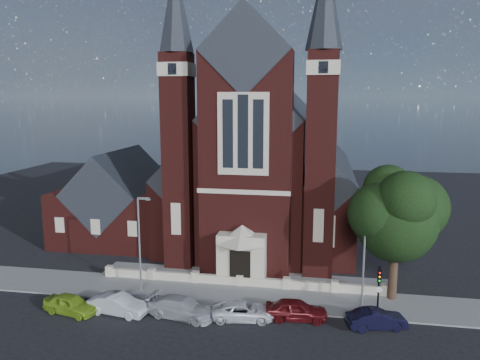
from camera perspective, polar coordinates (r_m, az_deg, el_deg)
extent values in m
plane|color=black|center=(49.19, 1.77, -9.01)|extent=(120.00, 120.00, 0.00)
cube|color=slate|center=(39.54, -0.51, -13.92)|extent=(60.00, 5.00, 0.12)
cube|color=slate|center=(43.17, 0.49, -11.80)|extent=(26.00, 3.00, 0.14)
cube|color=#BAAD94|center=(41.35, 0.01, -12.81)|extent=(24.00, 0.40, 0.90)
cube|color=#461612|center=(57.12, 3.26, 0.92)|extent=(10.00, 30.00, 14.00)
cube|color=black|center=(56.43, 3.34, 7.95)|extent=(10.00, 30.20, 10.00)
cube|color=#461612|center=(58.07, -4.26, -1.96)|extent=(5.00, 26.00, 8.00)
cube|color=#461612|center=(56.32, 10.71, -2.49)|extent=(5.00, 26.00, 8.00)
cube|color=black|center=(57.37, -4.31, 1.95)|extent=(5.01, 26.20, 5.01)
cube|color=black|center=(55.60, 10.85, 1.54)|extent=(5.01, 26.20, 5.01)
cube|color=#461612|center=(41.49, 0.74, 1.65)|extent=(8.00, 3.00, 20.00)
cube|color=black|center=(41.23, 0.77, 15.53)|extent=(8.00, 3.20, 8.00)
cube|color=#BAAD94|center=(39.64, 0.38, 5.62)|extent=(4.40, 0.15, 7.00)
cube|color=black|center=(39.55, 0.36, 5.90)|extent=(0.90, 0.08, 6.20)
cube|color=#BAAD94|center=(41.47, 0.26, -9.48)|extent=(4.20, 2.00, 4.40)
cube|color=black|center=(40.70, 0.00, -10.76)|extent=(1.80, 0.12, 3.20)
cone|color=#BAAD94|center=(40.78, 0.26, -6.57)|extent=(4.60, 4.60, 1.60)
cube|color=#461612|center=(43.96, -7.44, 2.04)|extent=(2.60, 2.60, 20.00)
cube|color=#BAAD94|center=(43.60, -7.70, 13.17)|extent=(2.80, 2.80, 1.20)
cone|color=black|center=(44.25, -7.88, 20.30)|extent=(3.20, 3.20, 8.00)
cube|color=#461612|center=(41.94, 9.76, 1.59)|extent=(2.60, 2.60, 20.00)
cube|color=#BAAD94|center=(41.57, 10.12, 13.26)|extent=(2.80, 2.80, 1.20)
cone|color=black|center=(42.24, 10.36, 20.73)|extent=(3.20, 3.20, 8.00)
cube|color=#461612|center=(55.55, -14.34, -3.86)|extent=(12.00, 12.00, 6.00)
cube|color=black|center=(54.92, -14.48, -0.82)|extent=(8.49, 12.20, 8.49)
cylinder|color=black|center=(39.84, 18.18, -10.38)|extent=(0.70, 0.70, 5.00)
sphere|color=black|center=(38.66, 18.50, -4.81)|extent=(6.40, 6.40, 6.40)
sphere|color=black|center=(37.12, 19.55, -2.30)|extent=(4.40, 4.40, 4.40)
cylinder|color=gray|center=(39.83, -12.15, -7.82)|extent=(0.16, 0.16, 8.00)
cube|color=gray|center=(38.62, -11.68, -2.22)|extent=(1.00, 0.15, 0.18)
cube|color=gray|center=(38.49, -11.13, -2.36)|extent=(0.35, 0.22, 0.12)
cylinder|color=gray|center=(37.18, 14.87, -9.24)|extent=(0.16, 0.16, 8.00)
cube|color=gray|center=(36.12, 15.94, -3.25)|extent=(1.00, 0.15, 0.18)
cube|color=gray|center=(36.19, 16.57, -3.39)|extent=(0.35, 0.22, 0.12)
cylinder|color=black|center=(36.60, 16.51, -12.99)|extent=(0.14, 0.14, 4.00)
cube|color=black|center=(35.98, 16.64, -11.18)|extent=(0.28, 0.22, 0.90)
sphere|color=red|center=(35.75, 16.69, -10.80)|extent=(0.14, 0.14, 0.14)
sphere|color=#CC8C0C|center=(35.86, 16.67, -11.25)|extent=(0.14, 0.14, 0.14)
sphere|color=#0C9919|center=(35.97, 16.64, -11.70)|extent=(0.14, 0.14, 0.14)
imported|color=#85B023|center=(38.54, -19.95, -14.04)|extent=(4.56, 2.61, 1.46)
imported|color=#B4B7BC|center=(37.38, -14.60, -14.48)|extent=(4.76, 2.23, 1.51)
imported|color=#ADB0B5|center=(36.03, -7.13, -15.19)|extent=(5.49, 3.06, 1.50)
imported|color=white|center=(35.53, 0.43, -15.68)|extent=(4.89, 2.76, 1.29)
imported|color=#540E12|center=(35.66, 6.88, -15.43)|extent=(4.62, 2.09, 1.54)
imported|color=black|center=(35.63, 16.34, -15.96)|extent=(4.41, 2.45, 1.38)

